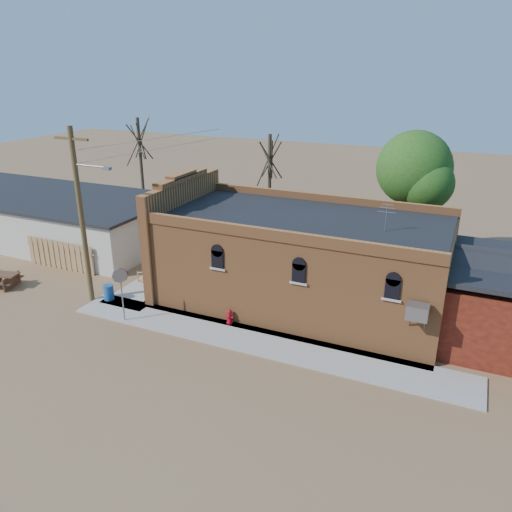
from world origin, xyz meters
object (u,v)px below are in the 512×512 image
at_px(utility_pole, 82,213).
at_px(picnic_table, 1,278).
at_px(trash_barrel, 109,292).
at_px(brick_bar, 296,260).
at_px(stop_sign, 121,281).
at_px(fire_hydrant, 229,316).

bearing_deg(utility_pole, picnic_table, -173.14).
relative_size(utility_pole, trash_barrel, 11.08).
xyz_separation_m(brick_bar, stop_sign, (-6.78, -5.49, -0.18)).
bearing_deg(brick_bar, stop_sign, -141.00).
height_order(brick_bar, trash_barrel, brick_bar).
height_order(brick_bar, picnic_table, brick_bar).
bearing_deg(stop_sign, fire_hydrant, -1.06).
bearing_deg(fire_hydrant, picnic_table, 176.38).
distance_m(brick_bar, picnic_table, 16.48).
relative_size(stop_sign, picnic_table, 1.25).
relative_size(utility_pole, picnic_table, 4.15).
xyz_separation_m(fire_hydrant, trash_barrel, (-6.95, -0.30, 0.05)).
xyz_separation_m(utility_pole, picnic_table, (-5.82, -0.70, -4.26)).
bearing_deg(brick_bar, utility_pole, -156.31).
bearing_deg(trash_barrel, picnic_table, -171.46).
bearing_deg(stop_sign, utility_pole, 136.62).
distance_m(utility_pole, trash_barrel, 4.38).
bearing_deg(utility_pole, stop_sign, -21.78).
bearing_deg(trash_barrel, stop_sign, -34.80).
xyz_separation_m(brick_bar, utility_pole, (-9.79, -4.29, 2.43)).
height_order(stop_sign, trash_barrel, stop_sign).
relative_size(brick_bar, utility_pole, 1.82).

